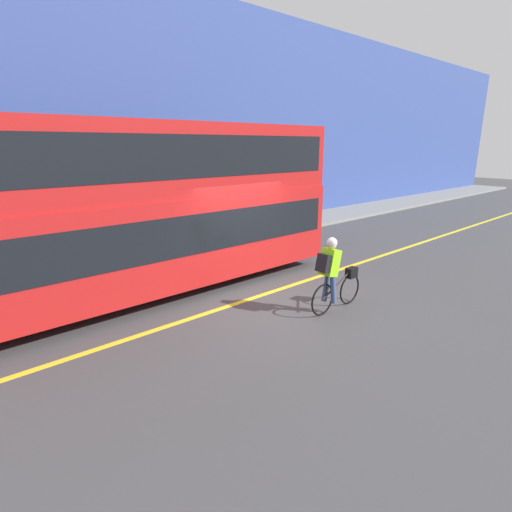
{
  "coord_description": "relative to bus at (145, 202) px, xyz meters",
  "views": [
    {
      "loc": [
        -5.85,
        -6.22,
        3.39
      ],
      "look_at": [
        -0.21,
        0.14,
        1.0
      ],
      "focal_mm": 28.0,
      "sensor_mm": 36.0,
      "label": 1
    }
  ],
  "objects": [
    {
      "name": "ground_plane",
      "position": [
        1.8,
        -2.09,
        -2.14
      ],
      "size": [
        80.0,
        80.0,
        0.0
      ],
      "primitive_type": "plane",
      "color": "#424244"
    },
    {
      "name": "road_center_line",
      "position": [
        1.8,
        -1.9,
        -2.13
      ],
      "size": [
        50.0,
        0.14,
        0.01
      ],
      "primitive_type": "cube",
      "color": "yellow",
      "rests_on": "ground_plane"
    },
    {
      "name": "sidewalk_curb",
      "position": [
        1.8,
        3.53,
        -2.08
      ],
      "size": [
        60.0,
        2.45,
        0.12
      ],
      "color": "gray",
      "rests_on": "ground_plane"
    },
    {
      "name": "building_facade",
      "position": [
        1.8,
        4.9,
        2.14
      ],
      "size": [
        60.0,
        0.3,
        8.56
      ],
      "color": "#33478C",
      "rests_on": "ground_plane"
    },
    {
      "name": "bus",
      "position": [
        0.0,
        0.0,
        0.0
      ],
      "size": [
        9.38,
        2.51,
        3.84
      ],
      "color": "black",
      "rests_on": "ground_plane"
    },
    {
      "name": "cyclist_on_bike",
      "position": [
        2.27,
        -3.54,
        -1.27
      ],
      "size": [
        1.6,
        0.32,
        1.61
      ],
      "color": "black",
      "rests_on": "ground_plane"
    },
    {
      "name": "trash_bin",
      "position": [
        0.83,
        3.4,
        -1.53
      ],
      "size": [
        0.53,
        0.53,
        0.96
      ],
      "color": "#262628",
      "rests_on": "sidewalk_curb"
    },
    {
      "name": "street_sign_post",
      "position": [
        -1.16,
        3.4,
        -0.67
      ],
      "size": [
        0.36,
        0.09,
        2.41
      ],
      "color": "#59595B",
      "rests_on": "sidewalk_curb"
    }
  ]
}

